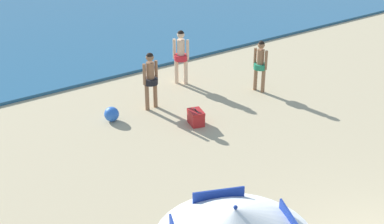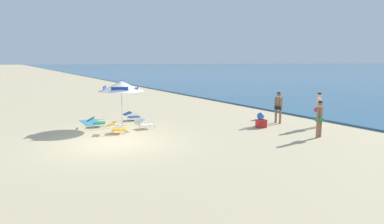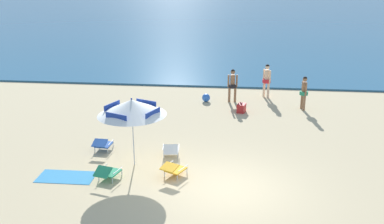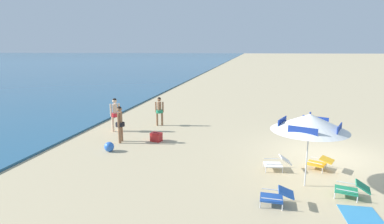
{
  "view_description": "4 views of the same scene",
  "coord_description": "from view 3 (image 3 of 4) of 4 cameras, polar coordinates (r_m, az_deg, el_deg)",
  "views": [
    {
      "loc": [
        -7.02,
        -3.07,
        6.55
      ],
      "look_at": [
        -0.53,
        6.11,
        1.11
      ],
      "focal_mm": 49.7,
      "sensor_mm": 36.0,
      "label": 1
    },
    {
      "loc": [
        12.81,
        -3.58,
        3.26
      ],
      "look_at": [
        -2.0,
        4.71,
        0.65
      ],
      "focal_mm": 30.74,
      "sensor_mm": 36.0,
      "label": 2
    },
    {
      "loc": [
        0.1,
        -11.14,
        6.19
      ],
      "look_at": [
        -1.57,
        4.52,
        0.87
      ],
      "focal_mm": 38.74,
      "sensor_mm": 36.0,
      "label": 3
    },
    {
      "loc": [
        -12.42,
        3.14,
        4.15
      ],
      "look_at": [
        0.34,
        5.59,
        1.47
      ],
      "focal_mm": 28.16,
      "sensor_mm": 36.0,
      "label": 4
    }
  ],
  "objects": [
    {
      "name": "lounge_chair_facing_sea",
      "position": [
        15.42,
        -12.23,
        -4.33
      ],
      "size": [
        0.62,
        0.9,
        0.5
      ],
      "color": "#1E4799",
      "rests_on": "ground"
    },
    {
      "name": "ground_plane",
      "position": [
        12.75,
        4.96,
        -10.47
      ],
      "size": [
        800.0,
        800.0,
        0.0
      ],
      "primitive_type": "plane",
      "color": "tan"
    },
    {
      "name": "beach_umbrella_striped_main",
      "position": [
        13.55,
        -8.29,
        0.64
      ],
      "size": [
        3.17,
        3.17,
        2.36
      ],
      "color": "silver",
      "rests_on": "ground"
    },
    {
      "name": "beach_towel",
      "position": [
        13.94,
        -16.91,
        -8.54
      ],
      "size": [
        1.82,
        0.93,
        0.01
      ],
      "primitive_type": "cube",
      "rotation": [
        0.0,
        0.0,
        4.73
      ],
      "color": "#3384BC",
      "rests_on": "ground"
    },
    {
      "name": "person_standing_near_shore",
      "position": [
        20.66,
        5.61,
        3.95
      ],
      "size": [
        0.5,
        0.41,
        1.68
      ],
      "color": "#8C6042",
      "rests_on": "ground"
    },
    {
      "name": "person_standing_beside",
      "position": [
        21.73,
        10.25,
        4.58
      ],
      "size": [
        0.43,
        0.43,
        1.74
      ],
      "color": "beige",
      "rests_on": "ground"
    },
    {
      "name": "lounge_chair_spare_folded",
      "position": [
        13.32,
        -11.54,
        -8.12
      ],
      "size": [
        0.75,
        1.0,
        0.52
      ],
      "color": "#1E7F56",
      "rests_on": "ground"
    },
    {
      "name": "lounge_chair_under_umbrella",
      "position": [
        13.28,
        -2.56,
        -7.79
      ],
      "size": [
        0.85,
        0.99,
        0.49
      ],
      "color": "gold",
      "rests_on": "ground"
    },
    {
      "name": "person_wading_in",
      "position": [
        20.13,
        15.16,
        2.86
      ],
      "size": [
        0.39,
        0.47,
        1.61
      ],
      "color": "#8C6042",
      "rests_on": "ground"
    },
    {
      "name": "lounge_chair_beside_umbrella",
      "position": [
        14.64,
        -2.92,
        -5.21
      ],
      "size": [
        0.65,
        0.96,
        0.53
      ],
      "color": "white",
      "rests_on": "ground"
    },
    {
      "name": "cooler_box",
      "position": [
        19.39,
        6.82,
        0.55
      ],
      "size": [
        0.47,
        0.57,
        0.43
      ],
      "color": "red",
      "rests_on": "ground"
    },
    {
      "name": "beach_ball",
      "position": [
        20.86,
        1.95,
        1.98
      ],
      "size": [
        0.41,
        0.41,
        0.41
      ],
      "primitive_type": "sphere",
      "color": "blue",
      "rests_on": "ground"
    }
  ]
}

